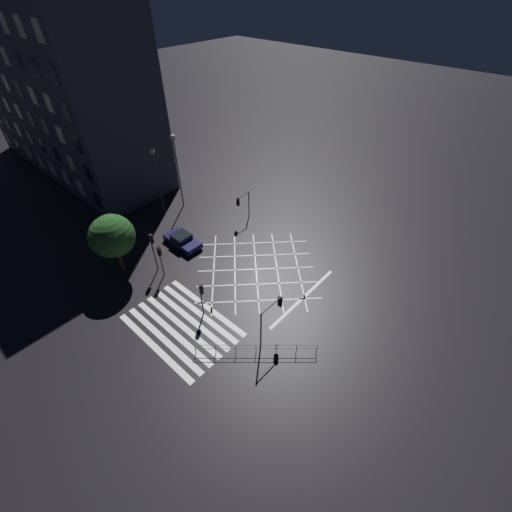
{
  "coord_description": "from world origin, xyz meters",
  "views": [
    {
      "loc": [
        16.18,
        -18.09,
        22.46
      ],
      "look_at": [
        0.0,
        0.0,
        1.66
      ],
      "focal_mm": 24.0,
      "sensor_mm": 36.0,
      "label": 1
    }
  ],
  "objects": [
    {
      "name": "office_building",
      "position": [
        -33.28,
        -0.01,
        11.24
      ],
      "size": [
        30.76,
        10.06,
        22.47
      ],
      "color": "#3D424C",
      "rests_on": "ground_plane"
    },
    {
      "name": "street_lamp_east",
      "position": [
        -14.68,
        0.15,
        5.78
      ],
      "size": [
        0.55,
        0.55,
        7.86
      ],
      "color": "#424244",
      "rests_on": "ground_plane"
    },
    {
      "name": "traffic_light_median_south",
      "position": [
        0.35,
        -6.95,
        2.36
      ],
      "size": [
        0.36,
        0.39,
        3.3
      ],
      "rotation": [
        0.0,
        0.0,
        1.57
      ],
      "color": "#424244",
      "rests_on": "ground_plane"
    },
    {
      "name": "traffic_light_se_cross",
      "position": [
        6.14,
        -5.08,
        2.91
      ],
      "size": [
        0.36,
        2.44,
        3.97
      ],
      "rotation": [
        0.0,
        0.0,
        1.57
      ],
      "color": "#424244",
      "rests_on": "ground_plane"
    },
    {
      "name": "street_lamp_west",
      "position": [
        -14.26,
        2.67,
        6.72
      ],
      "size": [
        0.63,
        0.63,
        8.74
      ],
      "color": "#424244",
      "rests_on": "ground_plane"
    },
    {
      "name": "street_tree_far",
      "position": [
        -9.2,
        -8.65,
        4.24
      ],
      "size": [
        3.89,
        3.89,
        6.2
      ],
      "color": "#38281C",
      "rests_on": "ground_plane"
    },
    {
      "name": "waiting_car",
      "position": [
        -8.25,
        -2.29,
        0.61
      ],
      "size": [
        4.27,
        1.87,
        1.29
      ],
      "color": "#191951",
      "rests_on": "ground_plane"
    },
    {
      "name": "traffic_light_sw_cross",
      "position": [
        -7.01,
        -6.27,
        2.99
      ],
      "size": [
        0.36,
        0.39,
        4.18
      ],
      "rotation": [
        0.0,
        0.0,
        1.57
      ],
      "color": "#424244",
      "rests_on": "ground_plane"
    },
    {
      "name": "street_tree_near",
      "position": [
        -9.32,
        -8.82,
        4.22
      ],
      "size": [
        3.8,
        3.8,
        6.12
      ],
      "color": "#38281C",
      "rests_on": "ground_plane"
    },
    {
      "name": "pedestrian_railing",
      "position": [
        6.25,
        -6.99,
        0.68
      ],
      "size": [
        6.83,
        6.11,
        1.05
      ],
      "rotation": [
        0.0,
        0.0,
        0.73
      ],
      "color": "gray",
      "rests_on": "ground_plane"
    },
    {
      "name": "ground_plane",
      "position": [
        0.0,
        0.0,
        0.0
      ],
      "size": [
        200.0,
        200.0,
        0.0
      ],
      "primitive_type": "plane",
      "color": "black"
    },
    {
      "name": "traffic_light_sw_main",
      "position": [
        -5.87,
        -6.4,
        2.46
      ],
      "size": [
        0.39,
        0.36,
        3.43
      ],
      "color": "#424244",
      "rests_on": "ground_plane"
    },
    {
      "name": "road_markings",
      "position": [
        0.3,
        -5.78,
        0.0
      ],
      "size": [
        13.79,
        18.94,
        0.01
      ],
      "color": "silver",
      "rests_on": "ground_plane"
    },
    {
      "name": "traffic_light_nw_cross",
      "position": [
        -6.71,
        5.2,
        2.39
      ],
      "size": [
        0.36,
        2.02,
        3.29
      ],
      "rotation": [
        0.0,
        0.0,
        -1.57
      ],
      "color": "#424244",
      "rests_on": "ground_plane"
    }
  ]
}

